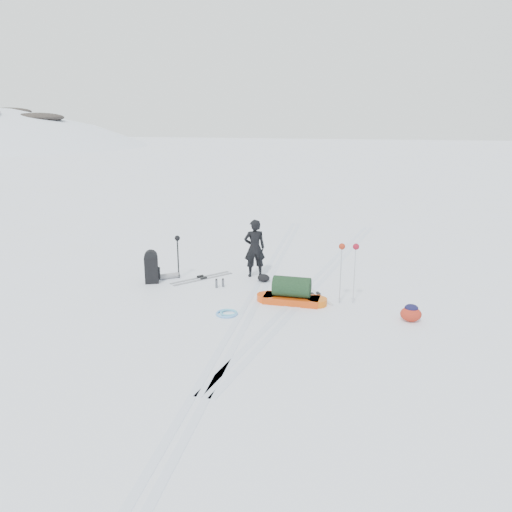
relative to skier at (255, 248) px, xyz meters
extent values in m
plane|color=white|center=(0.45, -1.44, -0.81)|extent=(200.00, 200.00, 0.00)
ellipsoid|color=black|center=(-60.55, 62.56, 4.64)|extent=(7.80, 6.00, 1.32)
ellipsoid|color=black|center=(-49.55, 55.56, 3.64)|extent=(8.32, 6.40, 1.41)
cube|color=silver|center=(0.33, -1.44, -0.81)|extent=(1.40, 17.97, 0.01)
cube|color=silver|center=(0.57, -1.44, -0.81)|extent=(1.40, 17.97, 0.01)
cube|color=silver|center=(1.73, 0.56, -0.81)|extent=(2.09, 13.88, 0.01)
cube|color=silver|center=(1.97, 0.56, -0.81)|extent=(2.09, 13.88, 0.01)
imported|color=black|center=(0.00, 0.00, 0.00)|extent=(0.70, 0.60, 1.63)
cube|color=#C53D0B|center=(1.41, -1.82, -0.73)|extent=(1.34, 0.57, 0.17)
cylinder|color=#D85E0C|center=(2.02, -1.81, -0.73)|extent=(0.49, 0.49, 0.17)
cylinder|color=#ED4A0D|center=(0.80, -1.82, -0.73)|extent=(0.49, 0.49, 0.17)
cylinder|color=black|center=(1.41, -1.82, -0.40)|extent=(0.89, 0.50, 0.49)
cube|color=black|center=(-2.53, -1.29, -0.46)|extent=(0.43, 0.38, 0.71)
cylinder|color=black|center=(-2.53, -1.29, -0.08)|extent=(0.41, 0.36, 0.35)
cube|color=black|center=(-2.37, -1.19, -0.56)|extent=(0.15, 0.20, 0.31)
cylinder|color=gray|center=(-2.23, -0.82, -0.74)|extent=(0.53, 0.47, 0.15)
cylinder|color=black|center=(-2.03, -0.66, -0.25)|extent=(0.02, 0.02, 1.12)
cylinder|color=black|center=(-1.98, -0.72, -0.25)|extent=(0.02, 0.02, 1.12)
torus|color=black|center=(-2.03, -0.66, -0.73)|extent=(0.09, 0.09, 0.01)
torus|color=black|center=(-1.98, -0.72, -0.73)|extent=(0.09, 0.09, 0.01)
sphere|color=black|center=(-2.00, -0.69, 0.32)|extent=(0.15, 0.15, 0.15)
cylinder|color=#ADB0B4|center=(2.53, -1.52, -0.12)|extent=(0.03, 0.03, 1.39)
cylinder|color=silver|center=(2.85, -1.46, -0.12)|extent=(0.03, 0.03, 1.39)
torus|color=silver|center=(2.53, -1.52, -0.71)|extent=(0.13, 0.13, 0.01)
torus|color=#A8AAAF|center=(2.85, -1.46, -0.71)|extent=(0.13, 0.13, 0.01)
sphere|color=maroon|center=(2.53, -1.52, 0.59)|extent=(0.15, 0.15, 0.15)
sphere|color=maroon|center=(2.85, -1.46, 0.59)|extent=(0.15, 0.15, 0.15)
cube|color=#9A9CA2|center=(-1.29, -0.65, -0.81)|extent=(1.22, 1.51, 0.02)
cube|color=#999DA1|center=(-1.43, -0.54, -0.81)|extent=(1.22, 1.51, 0.02)
cube|color=black|center=(-1.29, -0.65, -0.77)|extent=(0.17, 0.19, 0.05)
cube|color=black|center=(-1.43, -0.54, -0.77)|extent=(0.17, 0.19, 0.05)
cube|color=silver|center=(1.82, -1.16, -0.81)|extent=(0.93, 1.39, 0.01)
cube|color=#BABCC1|center=(1.96, -1.08, -0.81)|extent=(0.93, 1.39, 0.01)
cube|color=black|center=(1.82, -1.16, -0.78)|extent=(0.14, 0.17, 0.04)
cube|color=black|center=(1.96, -1.08, -0.78)|extent=(0.14, 0.17, 0.04)
torus|color=#60A5E9|center=(0.13, -2.92, -0.79)|extent=(0.63, 0.63, 0.05)
torus|color=#58B8D6|center=(0.16, -2.89, -0.78)|extent=(0.49, 0.49, 0.05)
ellipsoid|color=maroon|center=(4.15, -2.25, -0.65)|extent=(0.57, 0.52, 0.33)
ellipsoid|color=black|center=(4.15, -2.25, -0.50)|extent=(0.37, 0.35, 0.16)
cylinder|color=#515458|center=(-0.71, -1.23, -0.71)|extent=(0.07, 0.07, 0.22)
cylinder|color=#525459|center=(-0.57, -1.11, -0.71)|extent=(0.07, 0.07, 0.20)
cylinder|color=black|center=(-0.71, -1.23, -0.58)|extent=(0.06, 0.06, 0.03)
cylinder|color=black|center=(-0.57, -1.11, -0.60)|extent=(0.06, 0.06, 0.03)
ellipsoid|color=black|center=(0.37, -0.42, -0.71)|extent=(0.39, 0.33, 0.21)
camera|label=1|loc=(3.48, -12.95, 3.48)|focal=35.00mm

